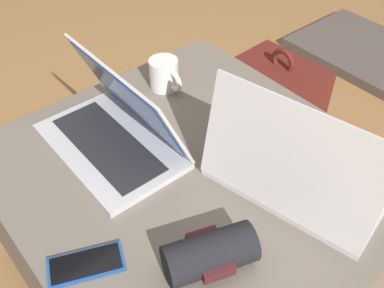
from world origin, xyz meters
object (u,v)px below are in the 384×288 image
Objects in this scene: laptop_near at (116,130)px; coffee_mug at (165,74)px; wrist_brace at (210,254)px; cell_phone at (86,265)px; backpack at (276,116)px; laptop_far at (297,172)px.

laptop_near is 0.26m from coffee_mug.
coffee_mug is at bearing 150.92° from wrist_brace.
laptop_near is 2.32× the size of cell_phone.
laptop_near is 0.70m from backpack.
backpack is 0.85m from wrist_brace.
laptop_far is 2.23× the size of wrist_brace.
wrist_brace is at bearing 73.26° from cell_phone.
laptop_near is at bearing -63.72° from coffee_mug.
laptop_near is at bearing 172.56° from wrist_brace.
laptop_far is at bearing 95.66° from wrist_brace.
coffee_mug is (-0.48, 0.01, -0.01)m from laptop_far.
backpack is at bearing 129.65° from cell_phone.
laptop_far reaches higher than cell_phone.
wrist_brace is 1.61× the size of coffee_mug.
cell_phone is at bearing -42.93° from laptop_near.
laptop_far is 0.48m from coffee_mug.
laptop_far is at bearing 30.92° from laptop_near.
laptop_far is 0.47m from cell_phone.
backpack reaches higher than cell_phone.
laptop_far is at bearing -1.57° from coffee_mug.
laptop_near is 0.40m from wrist_brace.
wrist_brace is (0.03, -0.27, -0.01)m from laptop_far.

